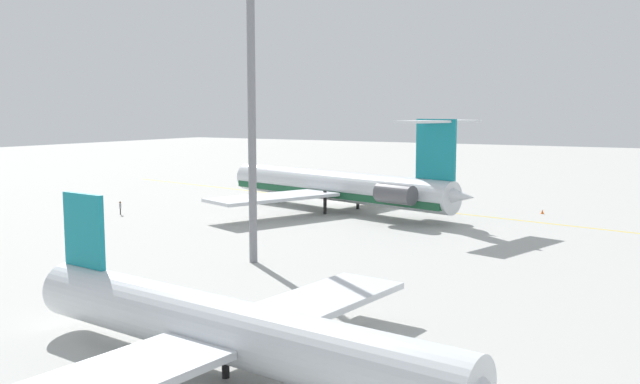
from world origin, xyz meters
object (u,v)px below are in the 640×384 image
safety_cone_nose (542,212)px  ground_crew_near_tail (120,206)px  airliner_far_left (236,332)px  light_mast (252,101)px  main_jetliner (342,186)px  ground_crew_near_nose (341,182)px

safety_cone_nose → ground_crew_near_tail: bearing=30.9°
airliner_far_left → light_mast: light_mast is taller
main_jetliner → light_mast: 33.35m
airliner_far_left → main_jetliner: bearing=119.4°
light_mast → main_jetliner: bearing=-75.8°
main_jetliner → ground_crew_near_nose: bearing=-46.4°
main_jetliner → ground_crew_near_nose: main_jetliner is taller
ground_crew_near_nose → light_mast: bearing=16.6°
ground_crew_near_tail → safety_cone_nose: bearing=-27.0°
ground_crew_near_nose → light_mast: 58.58m
airliner_far_left → ground_crew_near_tail: 58.01m
main_jetliner → airliner_far_left: main_jetliner is taller
airliner_far_left → ground_crew_near_tail: airliner_far_left is taller
main_jetliner → ground_crew_near_nose: (12.46, -22.82, -2.24)m
ground_crew_near_tail → airliner_far_left: bearing=-96.1°
airliner_far_left → light_mast: 28.90m
main_jetliner → airliner_far_left: 57.25m
main_jetliner → light_mast: light_mast is taller
main_jetliner → airliner_far_left: (-22.56, 52.61, -0.87)m
ground_crew_near_nose → ground_crew_near_tail: (10.58, 39.58, -0.02)m
ground_crew_near_tail → ground_crew_near_nose: bearing=17.1°
ground_crew_near_nose → ground_crew_near_tail: ground_crew_near_nose is taller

